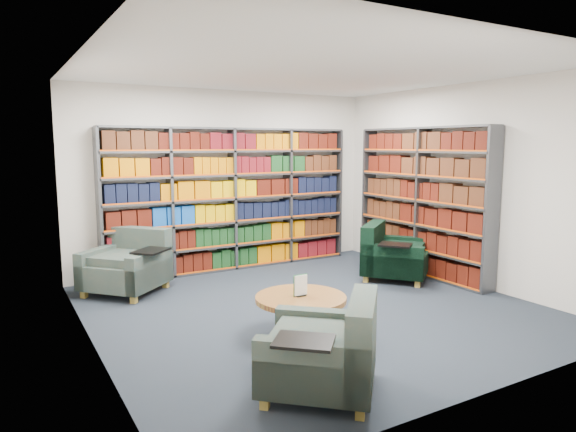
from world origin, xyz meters
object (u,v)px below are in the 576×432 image
chair_green_right (390,257)px  coffee_table (301,305)px  chair_teal_left (130,267)px  chair_teal_front (329,354)px

chair_green_right → coffee_table: size_ratio=1.34×
chair_teal_left → coffee_table: (1.10, -2.60, 0.02)m
chair_teal_left → chair_teal_front: 3.78m
coffee_table → chair_teal_left: bearing=112.9°
chair_teal_left → coffee_table: 2.83m
chair_teal_left → chair_green_right: (3.48, -1.25, -0.01)m
chair_teal_left → coffee_table: size_ratio=1.38×
chair_green_right → coffee_table: 2.73m
chair_green_right → chair_teal_left: bearing=160.2°
coffee_table → chair_teal_front: bearing=-110.5°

